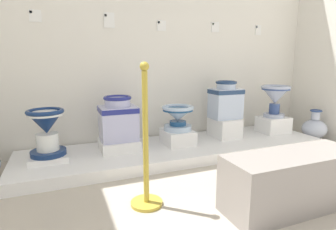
{
  "coord_description": "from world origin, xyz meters",
  "views": [
    {
      "loc": [
        0.87,
        -0.03,
        1.02
      ],
      "look_at": [
        1.95,
        2.64,
        0.46
      ],
      "focal_mm": 29.0,
      "sensor_mm": 36.0,
      "label": 1
    }
  ],
  "objects_px": {
    "antique_toilet_slender_white": "(118,118)",
    "decorative_vase_spare": "(314,128)",
    "info_placard_second": "(109,20)",
    "plinth_block_central_ornate": "(49,158)",
    "plinth_block_broad_patterned": "(224,127)",
    "plinth_block_squat_floral": "(178,137)",
    "antique_toilet_rightmost": "(275,96)",
    "plinth_block_rightmost": "(273,125)",
    "plinth_block_slender_white": "(119,144)",
    "stanchion_post_near_left": "(146,161)",
    "antique_toilet_central_ornate": "(46,127)",
    "info_placard_fourth": "(215,27)",
    "info_placard_fifth": "(258,30)",
    "antique_toilet_squat_floral": "(178,115)",
    "info_placard_first": "(35,16)",
    "antique_toilet_broad_patterned": "(226,100)",
    "info_placard_third": "(161,26)",
    "museum_bench": "(293,180)"
  },
  "relations": [
    {
      "from": "plinth_block_rightmost",
      "to": "plinth_block_slender_white",
      "type": "bearing_deg",
      "value": 178.6
    },
    {
      "from": "info_placard_third",
      "to": "stanchion_post_near_left",
      "type": "xyz_separation_m",
      "value": [
        -0.64,
        -1.38,
        -1.11
      ]
    },
    {
      "from": "antique_toilet_broad_patterned",
      "to": "info_placard_second",
      "type": "distance_m",
      "value": 1.63
    },
    {
      "from": "antique_toilet_squat_floral",
      "to": "info_placard_third",
      "type": "bearing_deg",
      "value": 95.15
    },
    {
      "from": "plinth_block_squat_floral",
      "to": "antique_toilet_rightmost",
      "type": "height_order",
      "value": "antique_toilet_rightmost"
    },
    {
      "from": "antique_toilet_slender_white",
      "to": "info_placard_second",
      "type": "relative_size",
      "value": 2.89
    },
    {
      "from": "plinth_block_squat_floral",
      "to": "stanchion_post_near_left",
      "type": "bearing_deg",
      "value": -124.97
    },
    {
      "from": "antique_toilet_broad_patterned",
      "to": "info_placard_second",
      "type": "relative_size",
      "value": 2.87
    },
    {
      "from": "plinth_block_squat_floral",
      "to": "plinth_block_broad_patterned",
      "type": "xyz_separation_m",
      "value": [
        0.66,
        0.06,
        0.04
      ]
    },
    {
      "from": "plinth_block_central_ornate",
      "to": "plinth_block_squat_floral",
      "type": "relative_size",
      "value": 0.96
    },
    {
      "from": "antique_toilet_broad_patterned",
      "to": "info_placard_fifth",
      "type": "xyz_separation_m",
      "value": [
        0.72,
        0.36,
        0.88
      ]
    },
    {
      "from": "antique_toilet_central_ornate",
      "to": "plinth_block_squat_floral",
      "type": "bearing_deg",
      "value": 2.11
    },
    {
      "from": "plinth_block_rightmost",
      "to": "info_placard_fifth",
      "type": "bearing_deg",
      "value": 89.19
    },
    {
      "from": "plinth_block_squat_floral",
      "to": "decorative_vase_spare",
      "type": "height_order",
      "value": "decorative_vase_spare"
    },
    {
      "from": "antique_toilet_broad_patterned",
      "to": "antique_toilet_slender_white",
      "type": "bearing_deg",
      "value": -179.53
    },
    {
      "from": "info_placard_fourth",
      "to": "info_placard_fifth",
      "type": "xyz_separation_m",
      "value": [
        0.68,
        -0.0,
        -0.01
      ]
    },
    {
      "from": "antique_toilet_central_ornate",
      "to": "antique_toilet_slender_white",
      "type": "relative_size",
      "value": 0.94
    },
    {
      "from": "plinth_block_broad_patterned",
      "to": "info_placard_fifth",
      "type": "distance_m",
      "value": 1.47
    },
    {
      "from": "plinth_block_slender_white",
      "to": "antique_toilet_squat_floral",
      "type": "height_order",
      "value": "antique_toilet_squat_floral"
    },
    {
      "from": "decorative_vase_spare",
      "to": "museum_bench",
      "type": "height_order",
      "value": "decorative_vase_spare"
    },
    {
      "from": "info_placard_second",
      "to": "info_placard_fifth",
      "type": "xyz_separation_m",
      "value": [
        2.03,
        -0.0,
        -0.02
      ]
    },
    {
      "from": "stanchion_post_near_left",
      "to": "info_placard_third",
      "type": "bearing_deg",
      "value": 65.09
    },
    {
      "from": "antique_toilet_slender_white",
      "to": "antique_toilet_rightmost",
      "type": "distance_m",
      "value": 2.04
    },
    {
      "from": "plinth_block_squat_floral",
      "to": "decorative_vase_spare",
      "type": "bearing_deg",
      "value": -6.42
    },
    {
      "from": "plinth_block_broad_patterned",
      "to": "info_placard_second",
      "type": "relative_size",
      "value": 2.25
    },
    {
      "from": "info_placard_third",
      "to": "info_placard_fifth",
      "type": "height_order",
      "value": "info_placard_fifth"
    },
    {
      "from": "plinth_block_slender_white",
      "to": "info_placard_second",
      "type": "bearing_deg",
      "value": 88.06
    },
    {
      "from": "antique_toilet_slender_white",
      "to": "plinth_block_squat_floral",
      "type": "height_order",
      "value": "antique_toilet_slender_white"
    },
    {
      "from": "plinth_block_central_ornate",
      "to": "plinth_block_broad_patterned",
      "type": "xyz_separation_m",
      "value": [
        2.0,
        0.1,
        0.09
      ]
    },
    {
      "from": "info_placard_fifth",
      "to": "decorative_vase_spare",
      "type": "relative_size",
      "value": 0.32
    },
    {
      "from": "plinth_block_slender_white",
      "to": "info_placard_third",
      "type": "height_order",
      "value": "info_placard_third"
    },
    {
      "from": "plinth_block_rightmost",
      "to": "info_placard_third",
      "type": "bearing_deg",
      "value": 163.56
    },
    {
      "from": "antique_toilet_rightmost",
      "to": "info_placard_fifth",
      "type": "xyz_separation_m",
      "value": [
        0.01,
        0.42,
        0.86
      ]
    },
    {
      "from": "info_placard_fourth",
      "to": "info_placard_third",
      "type": "bearing_deg",
      "value": -180.0
    },
    {
      "from": "antique_toilet_slender_white",
      "to": "plinth_block_squat_floral",
      "type": "relative_size",
      "value": 1.27
    },
    {
      "from": "stanchion_post_near_left",
      "to": "plinth_block_rightmost",
      "type": "bearing_deg",
      "value": 25.16
    },
    {
      "from": "antique_toilet_squat_floral",
      "to": "info_placard_first",
      "type": "distance_m",
      "value": 1.77
    },
    {
      "from": "plinth_block_slender_white",
      "to": "info_placard_first",
      "type": "xyz_separation_m",
      "value": [
        -0.72,
        0.37,
        1.31
      ]
    },
    {
      "from": "antique_toilet_slender_white",
      "to": "stanchion_post_near_left",
      "type": "relative_size",
      "value": 0.45
    },
    {
      "from": "museum_bench",
      "to": "decorative_vase_spare",
      "type": "bearing_deg",
      "value": 36.16
    },
    {
      "from": "plinth_block_slender_white",
      "to": "plinth_block_rightmost",
      "type": "height_order",
      "value": "plinth_block_rightmost"
    },
    {
      "from": "antique_toilet_slender_white",
      "to": "decorative_vase_spare",
      "type": "bearing_deg",
      "value": -5.74
    },
    {
      "from": "plinth_block_broad_patterned",
      "to": "antique_toilet_broad_patterned",
      "type": "height_order",
      "value": "antique_toilet_broad_patterned"
    },
    {
      "from": "antique_toilet_slender_white",
      "to": "plinth_block_slender_white",
      "type": "bearing_deg",
      "value": -116.57
    },
    {
      "from": "plinth_block_rightmost",
      "to": "info_placard_second",
      "type": "relative_size",
      "value": 2.27
    },
    {
      "from": "museum_bench",
      "to": "antique_toilet_rightmost",
      "type": "bearing_deg",
      "value": 51.51
    },
    {
      "from": "antique_toilet_squat_floral",
      "to": "info_placard_second",
      "type": "xyz_separation_m",
      "value": [
        -0.65,
        0.41,
        1.04
      ]
    },
    {
      "from": "stanchion_post_near_left",
      "to": "plinth_block_broad_patterned",
      "type": "bearing_deg",
      "value": 37.45
    },
    {
      "from": "decorative_vase_spare",
      "to": "museum_bench",
      "type": "relative_size",
      "value": 0.4
    },
    {
      "from": "antique_toilet_central_ornate",
      "to": "plinth_block_broad_patterned",
      "type": "relative_size",
      "value": 1.21
    }
  ]
}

